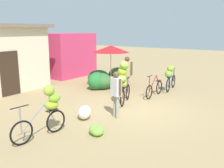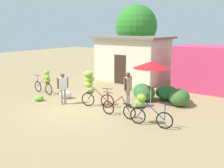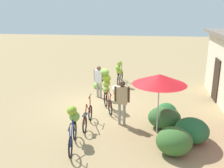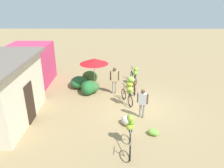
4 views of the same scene
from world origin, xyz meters
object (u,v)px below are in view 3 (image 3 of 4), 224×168
Objects in this scene: bicycle_near_pile at (106,85)px; produce_sack at (117,89)px; person_bystander at (122,98)px; banana_pile_on_ground at (98,86)px; bicycle_center_loaded at (88,118)px; market_umbrella at (160,79)px; bicycle_leftmost at (119,71)px; person_vendor at (99,79)px; bicycle_by_shop at (73,122)px.

produce_sack is (-2.05, 0.22, -0.85)m from bicycle_near_pile.
banana_pile_on_ground is at bearing -158.19° from person_bystander.
bicycle_center_loaded reaches higher than banana_pile_on_ground.
bicycle_near_pile is at bearing -6.12° from produce_sack.
market_umbrella is 6.19m from bicycle_leftmost.
person_vendor reaches higher than banana_pile_on_ground.
bicycle_by_shop is 2.47× the size of produce_sack.
bicycle_leftmost is at bearing 124.53° from banana_pile_on_ground.
market_umbrella is 1.24× the size of bicycle_leftmost.
banana_pile_on_ground is at bearing -55.47° from bicycle_leftmost.
bicycle_by_shop is at bearing -7.12° from bicycle_center_loaded.
bicycle_leftmost is at bearing 177.15° from bicycle_near_pile.
market_umbrella is 1.69m from person_bystander.
person_bystander is (3.63, 0.61, 0.85)m from produce_sack.
market_umbrella is at bearing 24.61° from produce_sack.
market_umbrella is 1.25× the size of person_bystander.
person_vendor is (-3.48, -2.71, -1.02)m from market_umbrella.
produce_sack is 0.44× the size of person_vendor.
bicycle_leftmost is 2.72× the size of banana_pile_on_ground.
bicycle_by_shop is 4.58m from person_vendor.
produce_sack is at bearing 131.32° from person_vendor.
person_bystander is at bearing 139.45° from bicycle_by_shop.
bicycle_near_pile is 2.77× the size of banana_pile_on_ground.
banana_pile_on_ground is 0.40× the size of person_vendor.
market_umbrella reaches higher than person_bystander.
person_vendor reaches higher than bicycle_by_shop.
person_vendor is (2.27, -0.76, 0.16)m from bicycle_leftmost.
market_umbrella is 4.93m from produce_sack.
person_bystander is at bearing 25.72° from person_vendor.
bicycle_near_pile is at bearing -152.29° from person_bystander.
bicycle_near_pile is 3.14m from banana_pile_on_ground.
market_umbrella is 3.38× the size of banana_pile_on_ground.
bicycle_center_loaded is at bearing 6.28° from banana_pile_on_ground.
bicycle_near_pile is 2.08m from bicycle_center_loaded.
produce_sack is at bearing 171.33° from bicycle_by_shop.
bicycle_near_pile is at bearing -134.97° from market_umbrella.
person_vendor is at bearing -177.18° from bicycle_center_loaded.
bicycle_near_pile is 1.12× the size of person_vendor.
bicycle_leftmost is 5.24m from person_bystander.
bicycle_near_pile reaches higher than banana_pile_on_ground.
market_umbrella is at bearing 31.72° from banana_pile_on_ground.
person_bystander reaches higher than bicycle_center_loaded.
bicycle_by_shop is 2.70× the size of banana_pile_on_ground.
produce_sack is at bearing 1.44° from bicycle_leftmost.
market_umbrella reaches higher than bicycle_near_pile.
bicycle_leftmost reaches higher than bicycle_by_shop.
banana_pile_on_ground is (-4.98, -3.08, -1.85)m from market_umbrella.
bicycle_leftmost is 5.57m from bicycle_center_loaded.
person_bystander is at bearing 9.54° from produce_sack.
person_vendor is at bearing -142.03° from market_umbrella.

